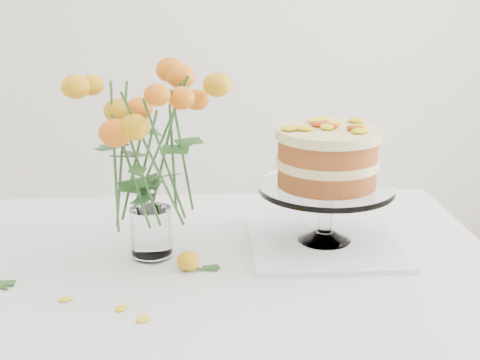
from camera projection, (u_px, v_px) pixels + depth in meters
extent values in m
cube|color=tan|center=(139.00, 286.00, 1.27)|extent=(1.40, 0.90, 0.04)
cylinder|color=tan|center=(389.00, 343.00, 1.78)|extent=(0.06, 0.06, 0.71)
cube|color=silver|center=(139.00, 275.00, 1.26)|extent=(1.42, 0.92, 0.01)
cube|color=silver|center=(153.00, 234.00, 1.73)|extent=(1.42, 0.01, 0.20)
cube|color=white|center=(324.00, 242.00, 1.39)|extent=(0.32, 0.32, 0.01)
cylinder|color=white|center=(325.00, 211.00, 1.37)|extent=(0.03, 0.03, 0.09)
cylinder|color=white|center=(326.00, 188.00, 1.36)|extent=(0.28, 0.28, 0.01)
cylinder|color=#A45125|center=(327.00, 175.00, 1.35)|extent=(0.24, 0.24, 0.04)
cylinder|color=#FFEDA4|center=(327.00, 162.00, 1.34)|extent=(0.25, 0.25, 0.02)
cylinder|color=#A45125|center=(328.00, 148.00, 1.33)|extent=(0.24, 0.24, 0.04)
cylinder|color=#FFEDA4|center=(328.00, 133.00, 1.32)|extent=(0.25, 0.25, 0.02)
cylinder|color=white|center=(152.00, 255.00, 1.33)|extent=(0.07, 0.07, 0.01)
cylinder|color=white|center=(151.00, 231.00, 1.32)|extent=(0.08, 0.08, 0.09)
ellipsoid|color=yellow|center=(188.00, 261.00, 1.27)|extent=(0.04, 0.04, 0.04)
cylinder|color=#2A5B24|center=(204.00, 270.00, 1.27)|extent=(0.05, 0.02, 0.00)
ellipsoid|color=yellow|center=(65.00, 299.00, 1.16)|extent=(0.03, 0.02, 0.00)
ellipsoid|color=yellow|center=(121.00, 308.00, 1.12)|extent=(0.03, 0.02, 0.00)
ellipsoid|color=yellow|center=(144.00, 319.00, 1.09)|extent=(0.03, 0.02, 0.00)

